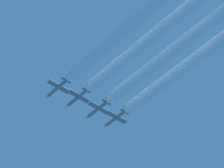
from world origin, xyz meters
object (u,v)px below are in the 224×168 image
(jet_inner_left, at_px, (78,98))
(jet_center, at_px, (98,109))
(jet_far_left, at_px, (57,88))
(jet_inner_right, at_px, (115,118))

(jet_inner_left, distance_m, jet_center, 8.82)
(jet_far_left, xyz_separation_m, jet_center, (17.20, -0.75, -0.31))
(jet_center, relative_size, jet_inner_right, 1.00)
(jet_inner_left, bearing_deg, jet_far_left, 176.91)
(jet_inner_left, bearing_deg, jet_inner_right, -1.69)
(jet_inner_right, bearing_deg, jet_center, 178.57)
(jet_far_left, bearing_deg, jet_inner_left, -3.09)
(jet_inner_left, bearing_deg, jet_center, -1.94)
(jet_far_left, distance_m, jet_center, 17.22)
(jet_inner_right, bearing_deg, jet_far_left, 177.85)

